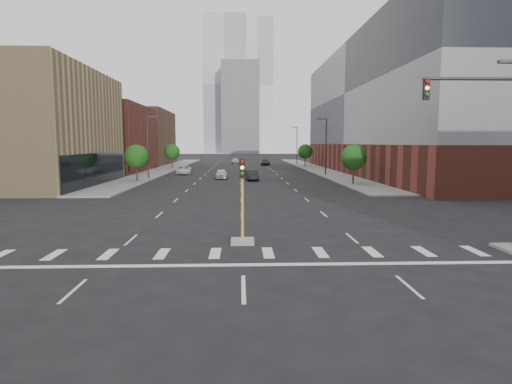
{
  "coord_description": "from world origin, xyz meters",
  "views": [
    {
      "loc": [
        -0.09,
        -12.78,
        5.17
      ],
      "look_at": [
        0.76,
        10.56,
        2.5
      ],
      "focal_mm": 30.0,
      "sensor_mm": 36.0,
      "label": 1
    }
  ],
  "objects": [
    {
      "name": "car_near_left",
      "position": [
        -2.88,
        49.69,
        0.72
      ],
      "size": [
        1.73,
        4.23,
        1.44
      ],
      "primitive_type": "imported",
      "rotation": [
        0.0,
        0.0,
        0.01
      ],
      "color": "silver",
      "rests_on": "ground"
    },
    {
      "name": "sidewalk_right_far",
      "position": [
        15.0,
        74.0,
        0.07
      ],
      "size": [
        5.0,
        92.0,
        0.15
      ],
      "primitive_type": "cube",
      "color": "gray",
      "rests_on": "ground"
    },
    {
      "name": "streetlight_right_b",
      "position": [
        13.41,
        90.0,
        5.01
      ],
      "size": [
        1.6,
        0.22,
        9.07
      ],
      "color": "#2D2D30",
      "rests_on": "ground"
    },
    {
      "name": "ground",
      "position": [
        0.0,
        0.0,
        0.0
      ],
      "size": [
        400.0,
        400.0,
        0.0
      ],
      "primitive_type": "plane",
      "color": "black",
      "rests_on": "ground"
    },
    {
      "name": "tower_right",
      "position": [
        10.0,
        260.0,
        40.0
      ],
      "size": [
        20.0,
        20.0,
        80.0
      ],
      "primitive_type": "cube",
      "color": "#B2B7BC",
      "rests_on": "ground"
    },
    {
      "name": "car_deep_right",
      "position": [
        5.77,
        87.11,
        0.68
      ],
      "size": [
        2.57,
        4.91,
        1.36
      ],
      "primitive_type": "imported",
      "rotation": [
        0.0,
        0.0,
        -0.15
      ],
      "color": "black",
      "rests_on": "ground"
    },
    {
      "name": "building_left_mid",
      "position": [
        -27.5,
        40.0,
        7.0
      ],
      "size": [
        20.0,
        24.0,
        14.0
      ],
      "primitive_type": "cube",
      "color": "tan",
      "rests_on": "ground"
    },
    {
      "name": "building_left_far_b",
      "position": [
        -27.5,
        92.0,
        6.5
      ],
      "size": [
        20.0,
        24.0,
        13.0
      ],
      "primitive_type": "cube",
      "color": "brown",
      "rests_on": "ground"
    },
    {
      "name": "tree_left_near",
      "position": [
        -14.0,
        45.0,
        3.39
      ],
      "size": [
        3.2,
        3.2,
        4.85
      ],
      "color": "#382619",
      "rests_on": "ground"
    },
    {
      "name": "median_traffic_signal",
      "position": [
        0.0,
        8.97,
        0.97
      ],
      "size": [
        1.2,
        1.2,
        4.4
      ],
      "color": "#999993",
      "rests_on": "ground"
    },
    {
      "name": "car_distant",
      "position": [
        -1.42,
        95.83,
        0.71
      ],
      "size": [
        2.14,
        4.34,
        1.42
      ],
      "primitive_type": "imported",
      "rotation": [
        0.0,
        0.0,
        0.11
      ],
      "color": "#BAB9BE",
      "rests_on": "ground"
    },
    {
      "name": "streetlight_left",
      "position": [
        -13.41,
        50.0,
        5.01
      ],
      "size": [
        1.6,
        0.22,
        9.07
      ],
      "color": "#2D2D30",
      "rests_on": "ground"
    },
    {
      "name": "car_mid_right",
      "position": [
        1.5,
        46.8,
        0.73
      ],
      "size": [
        1.95,
        4.53,
        1.45
      ],
      "primitive_type": "imported",
      "rotation": [
        0.0,
        0.0,
        0.1
      ],
      "color": "black",
      "rests_on": "ground"
    },
    {
      "name": "car_far_left",
      "position": [
        -9.59,
        59.19,
        0.71
      ],
      "size": [
        2.68,
        5.26,
        1.42
      ],
      "primitive_type": "imported",
      "rotation": [
        0.0,
        0.0,
        0.06
      ],
      "color": "silver",
      "rests_on": "ground"
    },
    {
      "name": "tree_right_far",
      "position": [
        14.0,
        80.0,
        3.39
      ],
      "size": [
        3.2,
        3.2,
        4.85
      ],
      "color": "#382619",
      "rests_on": "ground"
    },
    {
      "name": "streetlight_right_a",
      "position": [
        13.41,
        55.0,
        5.01
      ],
      "size": [
        1.6,
        0.22,
        9.07
      ],
      "color": "#2D2D30",
      "rests_on": "ground"
    },
    {
      "name": "tree_left_far",
      "position": [
        -14.0,
        75.0,
        3.39
      ],
      "size": [
        3.2,
        3.2,
        4.85
      ],
      "color": "#382619",
      "rests_on": "ground"
    },
    {
      "name": "tree_right_near",
      "position": [
        14.0,
        40.0,
        3.39
      ],
      "size": [
        3.2,
        3.2,
        4.85
      ],
      "color": "#382619",
      "rests_on": "ground"
    },
    {
      "name": "tower_left",
      "position": [
        -8.0,
        220.0,
        35.0
      ],
      "size": [
        22.0,
        22.0,
        70.0
      ],
      "primitive_type": "cube",
      "color": "#B2B7BC",
      "rests_on": "ground"
    },
    {
      "name": "building_left_far_a",
      "position": [
        -27.5,
        66.0,
        6.0
      ],
      "size": [
        20.0,
        22.0,
        12.0
      ],
      "primitive_type": "cube",
      "color": "brown",
      "rests_on": "ground"
    },
    {
      "name": "sidewalk_left_far",
      "position": [
        -15.0,
        74.0,
        0.07
      ],
      "size": [
        5.0,
        92.0,
        0.15
      ],
      "primitive_type": "cube",
      "color": "gray",
      "rests_on": "ground"
    },
    {
      "name": "tower_mid",
      "position": [
        0.0,
        200.0,
        22.0
      ],
      "size": [
        18.0,
        18.0,
        44.0
      ],
      "primitive_type": "cube",
      "color": "slate",
      "rests_on": "ground"
    },
    {
      "name": "building_right_main",
      "position": [
        29.5,
        60.0,
        11.0
      ],
      "size": [
        24.0,
        70.0,
        22.0
      ],
      "color": "brown",
      "rests_on": "ground"
    },
    {
      "name": "mast_arm_signal",
      "position": [
        12.61,
        7.5,
        5.65
      ],
      "size": [
        5.12,
        0.9,
        9.07
      ],
      "color": "#2D2D30",
      "rests_on": "ground"
    }
  ]
}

